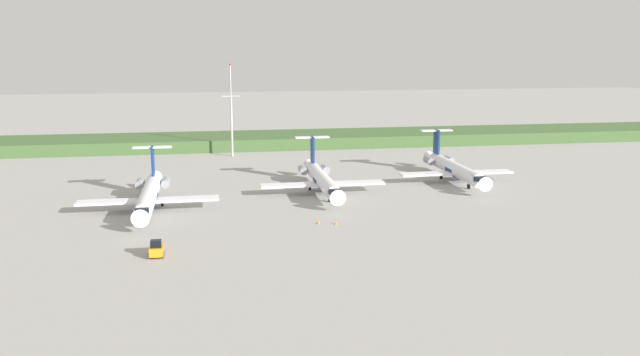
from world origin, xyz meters
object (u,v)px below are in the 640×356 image
at_px(antenna_mast, 231,118).
at_px(safety_cone_front_marker, 318,222).
at_px(safety_cone_mid_marker, 336,223).
at_px(baggage_tug, 157,249).
at_px(regional_jet_third, 454,168).
at_px(regional_jet_nearest, 149,194).
at_px(regional_jet_second, 321,179).

distance_m(antenna_mast, safety_cone_front_marker, 66.46).
bearing_deg(safety_cone_front_marker, safety_cone_mid_marker, -17.69).
bearing_deg(baggage_tug, antenna_mast, 80.52).
bearing_deg(regional_jet_third, baggage_tug, -144.45).
distance_m(regional_jet_third, safety_cone_front_marker, 42.65).
xyz_separation_m(regional_jet_third, safety_cone_mid_marker, (-29.82, -28.52, -2.26)).
bearing_deg(regional_jet_nearest, regional_jet_third, 13.36).
bearing_deg(regional_jet_nearest, baggage_tug, -83.61).
relative_size(regional_jet_second, baggage_tug, 9.69).
bearing_deg(safety_cone_mid_marker, regional_jet_nearest, 152.98).
height_order(antenna_mast, baggage_tug, antenna_mast).
relative_size(antenna_mast, safety_cone_front_marker, 40.97).
bearing_deg(safety_cone_mid_marker, safety_cone_front_marker, 162.31).
bearing_deg(regional_jet_second, safety_cone_mid_marker, -94.46).
xyz_separation_m(regional_jet_nearest, regional_jet_second, (30.43, 7.90, 0.00)).
height_order(regional_jet_second, safety_cone_mid_marker, regional_jet_second).
height_order(regional_jet_third, baggage_tug, regional_jet_third).
distance_m(regional_jet_third, baggage_tug, 68.35).
distance_m(regional_jet_third, safety_cone_mid_marker, 41.32).
xyz_separation_m(antenna_mast, baggage_tug, (-12.87, -77.03, -8.36)).
relative_size(regional_jet_third, safety_cone_front_marker, 56.36).
bearing_deg(baggage_tug, regional_jet_nearest, 96.39).
height_order(regional_jet_second, safety_cone_front_marker, regional_jet_second).
distance_m(antenna_mast, safety_cone_mid_marker, 67.68).
relative_size(regional_jet_second, regional_jet_third, 1.00).
distance_m(regional_jet_nearest, regional_jet_third, 60.12).
bearing_deg(regional_jet_third, safety_cone_mid_marker, -136.28).
relative_size(regional_jet_nearest, safety_cone_mid_marker, 56.36).
height_order(regional_jet_nearest, regional_jet_second, same).
bearing_deg(regional_jet_second, antenna_mast, 108.72).
relative_size(regional_jet_nearest, safety_cone_front_marker, 56.36).
xyz_separation_m(regional_jet_nearest, regional_jet_third, (58.49, 13.89, 0.00)).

